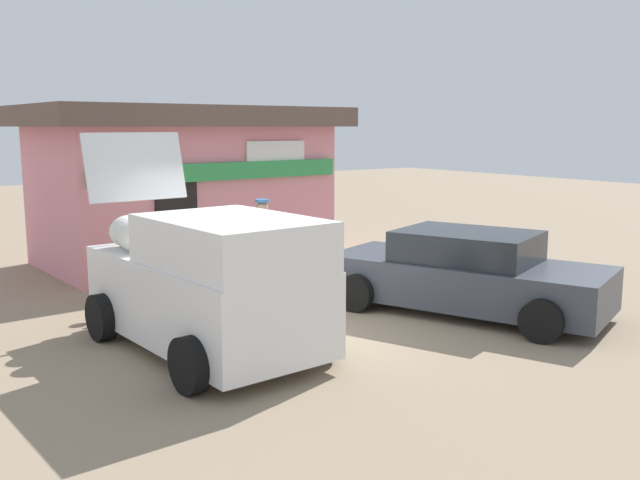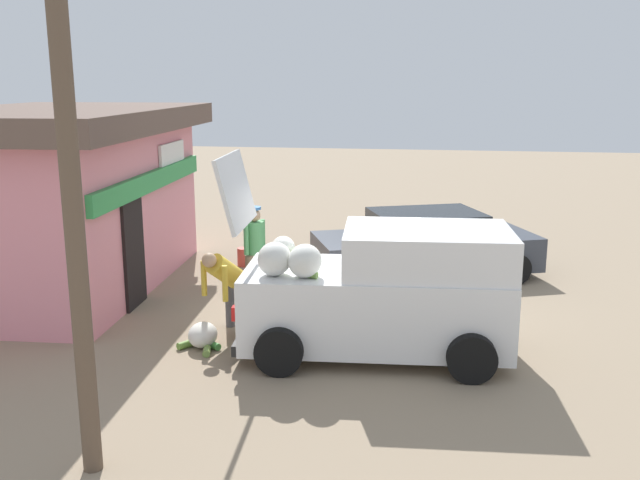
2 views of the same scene
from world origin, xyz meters
The scene contains 8 objects.
ground_plane centered at (0.00, 0.00, 0.00)m, with size 60.00×60.00×0.00m, color gray.
storefront_bar centered at (1.20, 5.86, 1.80)m, with size 7.00×4.64×3.46m.
delivery_van centered at (-1.32, -0.52, 0.96)m, with size 2.34×4.23×2.95m.
parked_sedan centered at (3.06, -1.07, 0.64)m, with size 3.35×4.84×1.35m.
vendor_standing centered at (1.02, 2.02, 1.00)m, with size 0.52×0.45×1.73m.
customer_bending centered at (-0.83, 2.02, 0.86)m, with size 0.78×0.71×1.39m.
unloaded_banana_pile centered at (-1.51, 2.22, 0.17)m, with size 0.76×0.68×0.37m.
paint_bucket centered at (3.23, 2.85, 0.20)m, with size 0.29×0.29×0.40m, color #BF3F33.
Camera 1 is at (-5.35, -8.91, 3.04)m, focal length 39.30 mm.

